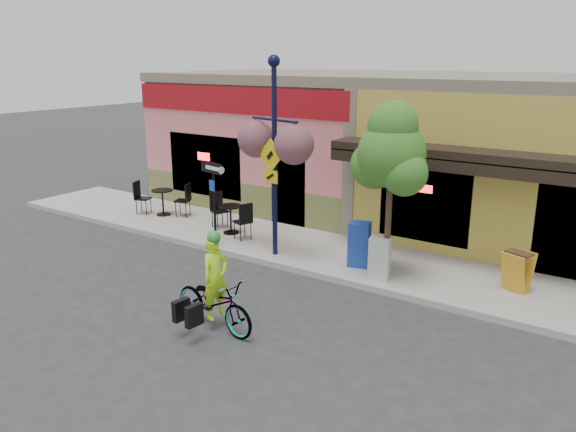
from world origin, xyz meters
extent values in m
plane|color=#2D2D30|center=(0.00, 0.00, 0.00)|extent=(90.00, 90.00, 0.00)
cube|color=#9E9B93|center=(0.00, 2.00, 0.07)|extent=(24.00, 3.00, 0.15)
cube|color=#A8A59E|center=(0.00, 0.55, 0.07)|extent=(24.00, 0.12, 0.15)
imported|color=maroon|center=(-0.55, -2.71, 0.52)|extent=(2.05, 0.91, 1.04)
imported|color=#BFFF1A|center=(-0.50, -2.71, 0.80)|extent=(0.44, 0.62, 1.60)
camera|label=1|loc=(6.10, -10.03, 5.01)|focal=35.00mm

